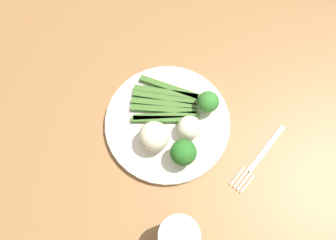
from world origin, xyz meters
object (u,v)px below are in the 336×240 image
object	(u,v)px
chair	(306,3)
dining_table	(165,137)
broccoli_back_right	(208,102)
cauliflower_back	(189,128)
cauliflower_mid	(154,136)
plate	(168,122)
fork	(259,158)
broccoli_outer_edge	(183,153)
asparagus_bundle	(165,104)
water_glass	(179,237)

from	to	relation	value
chair	dining_table	bearing A→B (deg)	65.07
broccoli_back_right	cauliflower_back	distance (m)	0.07
chair	cauliflower_mid	size ratio (longest dim) A/B	14.61
dining_table	cauliflower_back	size ratio (longest dim) A/B	28.91
plate	fork	distance (m)	0.20
dining_table	plate	bearing A→B (deg)	-158.91
broccoli_outer_edge	chair	bearing A→B (deg)	-100.80
plate	broccoli_outer_edge	size ratio (longest dim) A/B	4.12
plate	asparagus_bundle	world-z (taller)	asparagus_bundle
broccoli_back_right	cauliflower_back	world-z (taller)	broccoli_back_right
asparagus_bundle	fork	xyz separation A→B (m)	(-0.21, 0.02, -0.02)
broccoli_back_right	fork	distance (m)	0.15
chair	water_glass	world-z (taller)	chair
broccoli_outer_edge	cauliflower_back	size ratio (longest dim) A/B	1.31
cauliflower_back	water_glass	distance (m)	0.20
chair	cauliflower_back	distance (m)	0.69
cauliflower_back	dining_table	bearing A→B (deg)	-1.44
broccoli_back_right	cauliflower_mid	xyz separation A→B (m)	(0.07, 0.11, -0.00)
chair	broccoli_back_right	bearing A→B (deg)	69.52
cauliflower_back	water_glass	size ratio (longest dim) A/B	0.51
broccoli_outer_edge	plate	bearing A→B (deg)	-44.02
dining_table	broccoli_outer_edge	world-z (taller)	broccoli_outer_edge
chair	water_glass	distance (m)	0.86
chair	broccoli_outer_edge	bearing A→B (deg)	71.54
fork	water_glass	world-z (taller)	water_glass
dining_table	broccoli_outer_edge	size ratio (longest dim) A/B	22.02
plate	water_glass	bearing A→B (deg)	119.79
broccoli_outer_edge	water_glass	world-z (taller)	water_glass
cauliflower_back	cauliflower_mid	bearing A→B (deg)	40.84
asparagus_bundle	water_glass	distance (m)	0.26
dining_table	water_glass	size ratio (longest dim) A/B	14.68
cauliflower_back	fork	world-z (taller)	cauliflower_back
asparagus_bundle	water_glass	size ratio (longest dim) A/B	1.63
dining_table	chair	xyz separation A→B (m)	(-0.19, -0.62, -0.14)
dining_table	plate	world-z (taller)	plate
asparagus_bundle	chair	bearing A→B (deg)	-128.37
chair	fork	bearing A→B (deg)	83.11
broccoli_outer_edge	cauliflower_back	distance (m)	0.05
broccoli_outer_edge	cauliflower_back	world-z (taller)	broccoli_outer_edge
asparagus_bundle	fork	distance (m)	0.22
dining_table	fork	bearing A→B (deg)	-176.43
broccoli_back_right	fork	world-z (taller)	broccoli_back_right
broccoli_back_right	water_glass	distance (m)	0.26
asparagus_bundle	fork	world-z (taller)	asparagus_bundle
chair	fork	distance (m)	0.65
broccoli_outer_edge	fork	distance (m)	0.16
asparagus_bundle	cauliflower_back	size ratio (longest dim) A/B	3.22
chair	broccoli_outer_edge	xyz separation A→B (m)	(0.13, 0.67, 0.29)
broccoli_back_right	fork	size ratio (longest dim) A/B	0.32
cauliflower_mid	cauliflower_back	size ratio (longest dim) A/B	1.27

